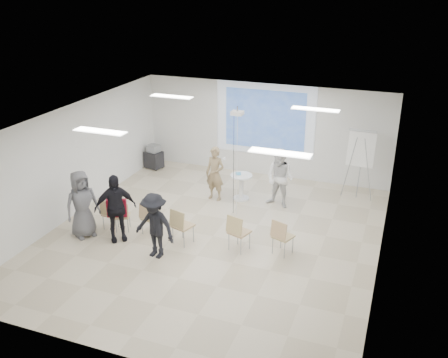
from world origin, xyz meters
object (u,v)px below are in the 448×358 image
(chair_right_inner, at_px, (237,230))
(audience_mid, at_px, (154,222))
(chair_left_inner, at_px, (149,216))
(chair_center, at_px, (181,224))
(audience_outer, at_px, (82,200))
(chair_far_left, at_px, (110,212))
(player_left, at_px, (215,170))
(av_cart, at_px, (154,157))
(pedestal_table, at_px, (241,185))
(player_right, at_px, (280,175))
(laptop, at_px, (151,216))
(audience_left, at_px, (115,203))
(flipchart_easel, at_px, (361,149))
(chair_left_mid, at_px, (122,214))
(chair_right_far, at_px, (281,235))

(chair_right_inner, distance_m, audience_mid, 1.95)
(chair_left_inner, xyz_separation_m, chair_right_inner, (2.34, 0.00, 0.04))
(chair_center, height_order, audience_outer, audience_outer)
(chair_far_left, distance_m, audience_mid, 1.91)
(player_left, bearing_deg, chair_center, -77.04)
(player_left, relative_size, chair_right_inner, 1.92)
(player_left, relative_size, av_cart, 2.20)
(chair_right_inner, distance_m, av_cart, 6.10)
(pedestal_table, xyz_separation_m, chair_left_inner, (-1.48, -2.82, 0.07))
(chair_far_left, bearing_deg, audience_outer, -126.70)
(player_right, distance_m, laptop, 3.76)
(audience_left, bearing_deg, audience_mid, -56.59)
(audience_outer, xyz_separation_m, flipchart_easel, (6.13, 4.69, 0.56))
(flipchart_easel, bearing_deg, chair_left_mid, -137.67)
(chair_right_far, distance_m, audience_left, 4.06)
(chair_far_left, bearing_deg, player_left, 60.73)
(player_right, xyz_separation_m, chair_far_left, (-3.70, -2.88, -0.44))
(chair_right_inner, relative_size, audience_left, 0.48)
(player_left, bearing_deg, chair_right_inner, -49.53)
(audience_mid, xyz_separation_m, av_cart, (-2.74, 5.07, -0.52))
(chair_far_left, bearing_deg, pedestal_table, 54.07)
(chair_left_inner, relative_size, audience_outer, 0.44)
(audience_left, bearing_deg, chair_right_inner, -30.31)
(audience_left, bearing_deg, pedestal_table, 17.57)
(chair_left_mid, xyz_separation_m, chair_center, (1.69, -0.08, 0.08))
(player_left, height_order, chair_right_far, player_left)
(chair_center, height_order, chair_right_far, chair_center)
(chair_center, bearing_deg, audience_mid, -97.61)
(chair_far_left, relative_size, chair_right_far, 0.93)
(laptop, relative_size, flipchart_easel, 0.15)
(chair_left_mid, relative_size, audience_mid, 0.45)
(av_cart, bearing_deg, chair_left_inner, -48.91)
(chair_left_mid, bearing_deg, player_left, 38.37)
(pedestal_table, xyz_separation_m, av_cart, (-3.58, 1.37, -0.06))
(player_left, bearing_deg, av_cart, 159.53)
(player_left, bearing_deg, audience_mid, -83.08)
(chair_left_inner, bearing_deg, player_right, 57.70)
(flipchart_easel, bearing_deg, player_right, -142.19)
(player_right, relative_size, chair_left_mid, 2.33)
(flipchart_easel, bearing_deg, chair_right_inner, -114.92)
(player_right, height_order, audience_mid, player_right)
(chair_left_inner, height_order, av_cart, chair_left_inner)
(audience_mid, relative_size, flipchart_easel, 0.86)
(chair_left_inner, bearing_deg, chair_center, 0.86)
(chair_far_left, distance_m, chair_left_mid, 0.34)
(chair_right_far, bearing_deg, flipchart_easel, 92.23)
(player_left, distance_m, chair_left_inner, 2.71)
(audience_outer, height_order, flipchart_easel, flipchart_easel)
(player_left, height_order, player_right, player_right)
(player_right, xyz_separation_m, chair_right_inner, (-0.29, -2.75, -0.38))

